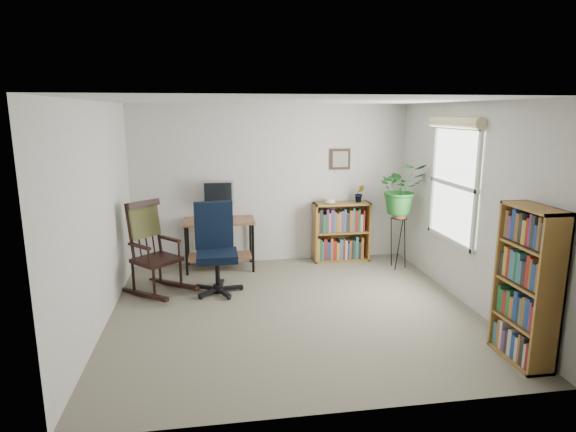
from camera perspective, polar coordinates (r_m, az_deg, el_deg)
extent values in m
cube|color=gray|center=(5.77, 0.63, -11.10)|extent=(4.20, 4.00, 0.00)
cube|color=silver|center=(5.30, 0.69, 13.49)|extent=(4.20, 4.00, 0.00)
cube|color=silver|center=(7.35, -1.95, 3.76)|extent=(4.20, 0.00, 2.40)
cube|color=silver|center=(3.51, 6.15, -5.83)|extent=(4.20, 0.00, 2.40)
cube|color=silver|center=(5.47, -21.59, -0.07)|extent=(0.00, 4.00, 2.40)
cube|color=silver|center=(6.11, 20.47, 1.24)|extent=(0.00, 4.00, 2.40)
cube|color=black|center=(6.97, -8.17, -0.58)|extent=(0.40, 0.15, 0.02)
imported|color=#226223|center=(7.10, 13.40, 6.05)|extent=(1.69, 1.88, 1.46)
imported|color=#226223|center=(7.51, 8.46, 2.05)|extent=(0.13, 0.24, 0.11)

